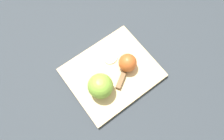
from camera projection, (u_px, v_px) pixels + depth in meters
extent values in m
plane|color=#282D33|center=(112.00, 74.00, 0.81)|extent=(4.00, 4.00, 0.00)
cube|color=tan|center=(112.00, 73.00, 0.80)|extent=(0.34, 0.30, 0.02)
sphere|color=olive|center=(100.00, 86.00, 0.73)|extent=(0.09, 0.09, 0.09)
cylinder|color=#EFE5C6|center=(103.00, 85.00, 0.73)|extent=(0.03, 0.08, 0.08)
sphere|color=#AD4C1E|center=(128.00, 63.00, 0.77)|extent=(0.07, 0.07, 0.07)
cylinder|color=#EFE5C6|center=(127.00, 61.00, 0.77)|extent=(0.06, 0.02, 0.06)
cube|color=silver|center=(127.00, 64.00, 0.80)|extent=(0.08, 0.05, 0.00)
cube|color=brown|center=(120.00, 81.00, 0.77)|extent=(0.07, 0.04, 0.02)
cylinder|color=#EFE5C6|center=(110.00, 57.00, 0.81)|extent=(0.05, 0.05, 0.01)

